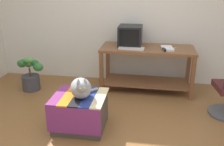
% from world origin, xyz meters
% --- Properties ---
extents(ground_plane, '(14.00, 14.00, 0.00)m').
position_xyz_m(ground_plane, '(0.00, 0.00, 0.00)').
color(ground_plane, brown).
extents(back_wall, '(8.00, 0.10, 2.60)m').
position_xyz_m(back_wall, '(0.00, 2.05, 1.30)').
color(back_wall, silver).
rests_on(back_wall, ground_plane).
extents(desk, '(1.51, 0.66, 0.74)m').
position_xyz_m(desk, '(0.42, 1.60, 0.51)').
color(desk, brown).
rests_on(desk, ground_plane).
extents(tv_monitor, '(0.38, 0.40, 0.33)m').
position_xyz_m(tv_monitor, '(0.13, 1.68, 0.90)').
color(tv_monitor, black).
rests_on(tv_monitor, desk).
extents(keyboard, '(0.41, 0.19, 0.02)m').
position_xyz_m(keyboard, '(0.17, 1.46, 0.75)').
color(keyboard, beige).
rests_on(keyboard, desk).
extents(book, '(0.21, 0.30, 0.03)m').
position_xyz_m(book, '(0.73, 1.55, 0.76)').
color(book, white).
rests_on(book, desk).
extents(ottoman_with_blanket, '(0.65, 0.60, 0.44)m').
position_xyz_m(ottoman_with_blanket, '(-0.37, 0.29, 0.22)').
color(ottoman_with_blanket, '#4C4238').
rests_on(ottoman_with_blanket, ground_plane).
extents(cat, '(0.36, 0.44, 0.30)m').
position_xyz_m(cat, '(-0.33, 0.25, 0.57)').
color(cat, gray).
rests_on(cat, ottoman_with_blanket).
extents(potted_plant, '(0.44, 0.35, 0.61)m').
position_xyz_m(potted_plant, '(-1.51, 1.30, 0.25)').
color(potted_plant, '#3D3D42').
rests_on(potted_plant, ground_plane).
extents(stapler, '(0.06, 0.12, 0.04)m').
position_xyz_m(stapler, '(0.68, 1.43, 0.76)').
color(stapler, black).
rests_on(stapler, desk).
extents(pen, '(0.09, 0.11, 0.01)m').
position_xyz_m(pen, '(0.86, 1.64, 0.75)').
color(pen, '#B7B7BC').
rests_on(pen, desk).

